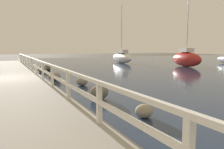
% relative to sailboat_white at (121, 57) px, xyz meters
% --- Properties ---
extents(ground_plane, '(120.00, 120.00, 0.00)m').
position_rel_sailboat_white_xyz_m(ground_plane, '(-13.72, -11.70, -0.73)').
color(ground_plane, '#4C473D').
extents(dock_walkway, '(4.13, 36.00, 0.27)m').
position_rel_sailboat_white_xyz_m(dock_walkway, '(-13.72, -11.70, -0.59)').
color(dock_walkway, '#9E998E').
rests_on(dock_walkway, ground).
extents(railing, '(0.10, 32.50, 0.91)m').
position_rel_sailboat_white_xyz_m(railing, '(-11.75, -11.70, 0.16)').
color(railing, white).
rests_on(railing, dock_walkway).
extents(boulder_near_dock, '(0.72, 0.65, 0.54)m').
position_rel_sailboat_white_xyz_m(boulder_near_dock, '(-10.23, -5.93, -0.46)').
color(boulder_near_dock, '#666056').
rests_on(boulder_near_dock, ground).
extents(boulder_water_edge, '(0.68, 0.61, 0.51)m').
position_rel_sailboat_white_xyz_m(boulder_water_edge, '(-10.45, -17.34, -0.48)').
color(boulder_water_edge, '#666056').
rests_on(boulder_water_edge, ground).
extents(boulder_mid_strip, '(0.68, 0.61, 0.51)m').
position_rel_sailboat_white_xyz_m(boulder_mid_strip, '(-10.92, -6.91, -0.47)').
color(boulder_mid_strip, gray).
rests_on(boulder_mid_strip, ground).
extents(boulder_downstream, '(0.58, 0.52, 0.44)m').
position_rel_sailboat_white_xyz_m(boulder_downstream, '(-10.08, -14.26, -0.51)').
color(boulder_downstream, gray).
rests_on(boulder_downstream, ground).
extents(boulder_far_strip, '(0.50, 0.45, 0.37)m').
position_rel_sailboat_white_xyz_m(boulder_far_strip, '(-10.21, -19.86, -0.54)').
color(boulder_far_strip, gray).
rests_on(boulder_far_strip, ground).
extents(boulder_upstream, '(0.70, 0.63, 0.53)m').
position_rel_sailboat_white_xyz_m(boulder_upstream, '(-10.96, -11.93, -0.47)').
color(boulder_upstream, gray).
rests_on(boulder_upstream, ground).
extents(sailboat_white, '(1.83, 6.02, 7.14)m').
position_rel_sailboat_white_xyz_m(sailboat_white, '(0.00, 0.00, 0.00)').
color(sailboat_white, white).
rests_on(sailboat_white, water_surface).
extents(sailboat_red, '(1.97, 4.40, 6.94)m').
position_rel_sailboat_white_xyz_m(sailboat_red, '(3.07, -8.06, 0.08)').
color(sailboat_red, red).
rests_on(sailboat_red, water_surface).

